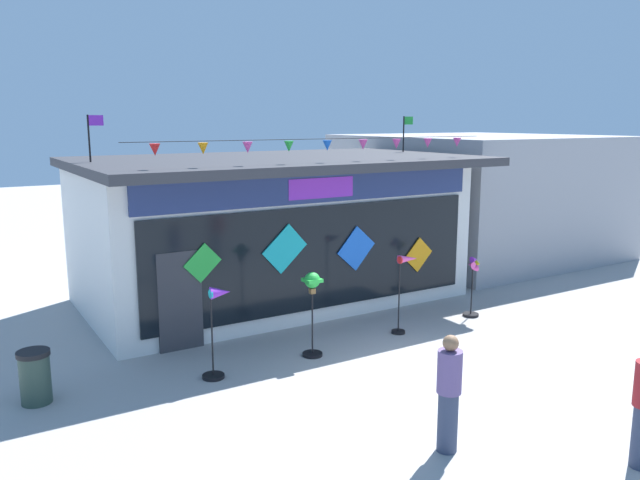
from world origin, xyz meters
TOP-DOWN VIEW (x-y plane):
  - ground_plane at (0.00, 0.00)m, footprint 80.00×80.00m
  - kite_shop_building at (-0.13, 6.27)m, footprint 9.42×5.96m
  - wind_spinner_far_left at (-3.27, 2.19)m, footprint 0.58×0.40m
  - wind_spinner_left at (-1.32, 2.20)m, footprint 0.39×0.39m
  - wind_spinner_center_left at (1.08, 2.37)m, footprint 0.59×0.29m
  - wind_spinner_center_right at (3.15, 2.43)m, footprint 0.37×0.37m
  - person_near_camera at (-1.56, -1.87)m, footprint 0.34×0.34m
  - trash_bin at (-6.21, 2.74)m, footprint 0.52×0.52m
  - neighbour_building at (8.59, 7.87)m, footprint 7.41×7.70m

SIDE VIEW (x-z plane):
  - ground_plane at x=0.00m, z-range 0.00..0.00m
  - trash_bin at x=-6.21m, z-range 0.01..0.89m
  - wind_spinner_center_right at x=3.15m, z-range 0.10..1.54m
  - person_near_camera at x=-1.56m, z-range 0.02..1.70m
  - wind_spinner_far_left at x=-3.27m, z-range 0.21..1.87m
  - wind_spinner_center_left at x=1.08m, z-range 0.34..2.05m
  - wind_spinner_left at x=-1.32m, z-range 0.37..2.04m
  - kite_shop_building at x=-0.13m, z-range -0.47..4.16m
  - neighbour_building at x=8.59m, z-range 0.00..4.00m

